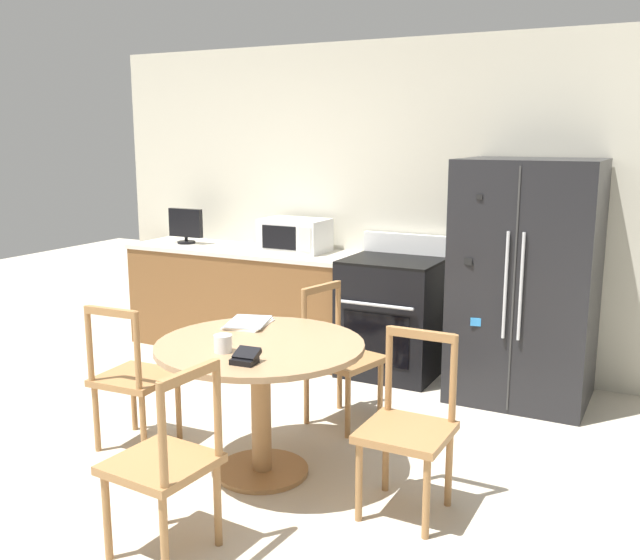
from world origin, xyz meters
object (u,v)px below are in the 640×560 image
(refrigerator, at_px, (526,281))
(dining_chair_near, at_px, (166,464))
(dining_chair_left, at_px, (133,378))
(dining_chair_right, at_px, (408,429))
(wallet, at_px, (246,358))
(countertop_tv, at_px, (186,225))
(dining_chair_far, at_px, (340,358))
(candle_glass, at_px, (223,345))
(oven_range, at_px, (392,316))
(microwave, at_px, (295,235))

(refrigerator, distance_m, dining_chair_near, 2.93)
(refrigerator, bearing_deg, dining_chair_left, -134.43)
(dining_chair_right, relative_size, wallet, 6.58)
(countertop_tv, xyz_separation_m, dining_chair_far, (2.07, -1.09, -0.63))
(dining_chair_near, xyz_separation_m, candle_glass, (-0.13, 0.64, 0.36))
(dining_chair_right, xyz_separation_m, wallet, (-0.74, -0.31, 0.35))
(oven_range, xyz_separation_m, dining_chair_right, (0.85, -1.95, -0.03))
(dining_chair_far, bearing_deg, refrigerator, 149.64)
(dining_chair_left, xyz_separation_m, dining_chair_far, (0.93, 0.92, 0.00))
(microwave, bearing_deg, dining_chair_left, -88.68)
(dining_chair_right, bearing_deg, countertop_tv, -34.23)
(refrigerator, relative_size, wallet, 12.41)
(dining_chair_right, bearing_deg, oven_range, -66.04)
(dining_chair_right, height_order, dining_chair_left, same)
(microwave, height_order, dining_chair_left, microwave)
(oven_range, bearing_deg, countertop_tv, 179.44)
(dining_chair_left, relative_size, wallet, 6.58)
(dining_chair_near, height_order, candle_glass, dining_chair_near)
(microwave, height_order, dining_chair_near, microwave)
(dining_chair_right, distance_m, wallet, 0.88)
(candle_glass, height_order, wallet, candle_glass)
(dining_chair_left, xyz_separation_m, wallet, (0.98, -0.27, 0.35))
(refrigerator, height_order, microwave, refrigerator)
(countertop_tv, bearing_deg, candle_glass, -48.73)
(dining_chair_right, bearing_deg, dining_chair_left, 1.85)
(refrigerator, height_order, dining_chair_left, refrigerator)
(dining_chair_far, bearing_deg, oven_range, -163.44)
(countertop_tv, distance_m, candle_glass, 2.92)
(oven_range, bearing_deg, refrigerator, -3.76)
(microwave, xyz_separation_m, wallet, (1.03, -2.34, -0.25))
(dining_chair_far, distance_m, wallet, 1.24)
(microwave, bearing_deg, refrigerator, -4.32)
(dining_chair_near, bearing_deg, refrigerator, -15.27)
(refrigerator, height_order, oven_range, refrigerator)
(oven_range, relative_size, dining_chair_right, 1.20)
(dining_chair_right, distance_m, dining_chair_left, 1.72)
(dining_chair_right, xyz_separation_m, dining_chair_near, (-0.82, -0.85, 0.00))
(oven_range, bearing_deg, candle_glass, -92.38)
(dining_chair_left, height_order, dining_chair_far, same)
(countertop_tv, relative_size, dining_chair_far, 0.38)
(microwave, bearing_deg, dining_chair_right, -48.87)
(refrigerator, bearing_deg, microwave, 175.68)
(countertop_tv, bearing_deg, dining_chair_near, -54.08)
(microwave, bearing_deg, dining_chair_far, -49.68)
(countertop_tv, xyz_separation_m, dining_chair_right, (2.86, -1.97, -0.63))
(microwave, bearing_deg, wallet, -66.26)
(dining_chair_far, bearing_deg, dining_chair_near, 12.53)
(microwave, bearing_deg, oven_range, -4.95)
(countertop_tv, height_order, wallet, countertop_tv)
(countertop_tv, bearing_deg, refrigerator, -1.64)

